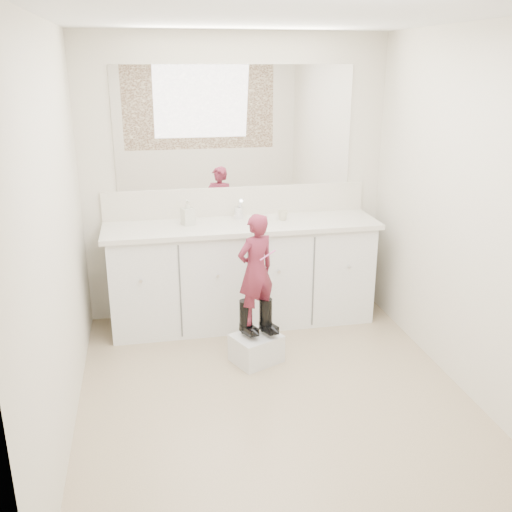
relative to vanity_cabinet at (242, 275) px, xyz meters
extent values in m
plane|color=#8C7A5B|center=(0.00, -1.23, -0.42)|extent=(3.00, 3.00, 0.00)
plane|color=white|center=(0.00, -1.23, 1.97)|extent=(3.00, 3.00, 0.00)
plane|color=beige|center=(0.00, 0.27, 0.77)|extent=(2.60, 0.00, 2.60)
plane|color=beige|center=(0.00, -2.73, 0.77)|extent=(2.60, 0.00, 2.60)
plane|color=beige|center=(-1.30, -1.23, 0.78)|extent=(0.00, 3.00, 3.00)
plane|color=beige|center=(1.30, -1.23, 0.78)|extent=(0.00, 3.00, 3.00)
cube|color=silver|center=(0.00, 0.00, 0.00)|extent=(2.20, 0.55, 0.85)
cube|color=beige|center=(0.00, -0.01, 0.45)|extent=(2.28, 0.58, 0.04)
cube|color=beige|center=(0.00, 0.26, 0.59)|extent=(2.28, 0.03, 0.25)
cube|color=white|center=(0.00, 0.26, 1.22)|extent=(2.00, 0.02, 1.00)
cube|color=#472819|center=(0.00, -2.71, 1.22)|extent=(2.00, 0.01, 1.20)
cylinder|color=silver|center=(0.00, 0.15, 0.52)|extent=(0.08, 0.08, 0.10)
imported|color=beige|center=(0.36, 0.02, 0.51)|extent=(0.11, 0.11, 0.08)
imported|color=beige|center=(-0.44, 0.03, 0.57)|extent=(0.12, 0.12, 0.21)
cube|color=silver|center=(-0.02, -0.73, -0.32)|extent=(0.42, 0.39, 0.21)
imported|color=#A2324F|center=(-0.02, -0.71, 0.31)|extent=(0.36, 0.31, 0.84)
cylinder|color=#CE5097|center=(0.05, -0.79, 0.44)|extent=(0.13, 0.07, 0.06)
camera|label=1|loc=(-0.78, -4.51, 1.73)|focal=40.00mm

